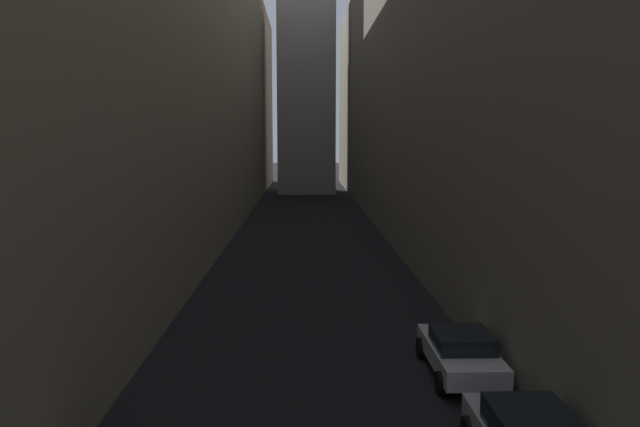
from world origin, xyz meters
TOP-DOWN VIEW (x-y plane):
  - ground_plane at (0.00, 48.00)m, footprint 264.00×264.00m
  - building_block_left at (-11.87, 50.00)m, footprint 12.75×108.00m
  - building_block_right at (11.22, 50.00)m, footprint 11.44×108.00m
  - parked_car_right_far at (4.40, 20.66)m, footprint 2.03×4.26m

SIDE VIEW (x-z plane):
  - ground_plane at x=0.00m, z-range 0.00..0.00m
  - parked_car_right_far at x=4.40m, z-range 0.03..1.42m
  - building_block_right at x=11.22m, z-range 0.00..24.21m
  - building_block_left at x=-11.87m, z-range 0.00..24.70m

